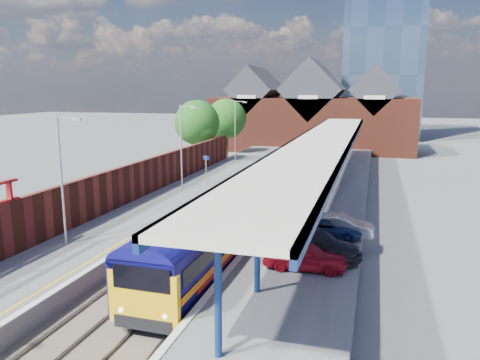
# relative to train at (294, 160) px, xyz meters

# --- Properties ---
(ground) EXTENTS (240.00, 240.00, 0.00)m
(ground) POSITION_rel_train_xyz_m (-1.49, -2.43, -2.12)
(ground) COLOR #5B5B5E
(ground) RESTS_ON ground
(ballast_bed) EXTENTS (6.00, 76.00, 0.06)m
(ballast_bed) POSITION_rel_train_xyz_m (-1.49, -12.43, -2.09)
(ballast_bed) COLOR #473D33
(ballast_bed) RESTS_ON ground
(rails) EXTENTS (4.51, 76.00, 0.14)m
(rails) POSITION_rel_train_xyz_m (-1.49, -12.43, -2.00)
(rails) COLOR slate
(rails) RESTS_ON ground
(left_platform) EXTENTS (5.00, 76.00, 1.00)m
(left_platform) POSITION_rel_train_xyz_m (-6.99, -12.43, -1.62)
(left_platform) COLOR #565659
(left_platform) RESTS_ON ground
(right_platform) EXTENTS (6.00, 76.00, 1.00)m
(right_platform) POSITION_rel_train_xyz_m (4.51, -12.43, -1.62)
(right_platform) COLOR #565659
(right_platform) RESTS_ON ground
(coping_left) EXTENTS (0.30, 76.00, 0.05)m
(coping_left) POSITION_rel_train_xyz_m (-4.64, -12.43, -1.10)
(coping_left) COLOR silver
(coping_left) RESTS_ON left_platform
(coping_right) EXTENTS (0.30, 76.00, 0.05)m
(coping_right) POSITION_rel_train_xyz_m (1.66, -12.43, -1.10)
(coping_right) COLOR silver
(coping_right) RESTS_ON right_platform
(yellow_line) EXTENTS (0.14, 76.00, 0.01)m
(yellow_line) POSITION_rel_train_xyz_m (-5.24, -12.43, -1.12)
(yellow_line) COLOR yellow
(yellow_line) RESTS_ON left_platform
(train) EXTENTS (3.01, 65.93, 3.45)m
(train) POSITION_rel_train_xyz_m (0.00, 0.00, 0.00)
(train) COLOR #0E0C58
(train) RESTS_ON ground
(canopy) EXTENTS (4.50, 52.00, 4.48)m
(canopy) POSITION_rel_train_xyz_m (3.99, -10.48, 3.13)
(canopy) COLOR navy
(canopy) RESTS_ON right_platform
(lamp_post_b) EXTENTS (1.48, 0.18, 7.00)m
(lamp_post_b) POSITION_rel_train_xyz_m (-7.86, -26.43, 2.87)
(lamp_post_b) COLOR #A5A8AA
(lamp_post_b) RESTS_ON left_platform
(lamp_post_c) EXTENTS (1.48, 0.18, 7.00)m
(lamp_post_c) POSITION_rel_train_xyz_m (-7.86, -10.43, 2.87)
(lamp_post_c) COLOR #A5A8AA
(lamp_post_c) RESTS_ON left_platform
(lamp_post_d) EXTENTS (1.48, 0.18, 7.00)m
(lamp_post_d) POSITION_rel_train_xyz_m (-7.86, 5.57, 2.87)
(lamp_post_d) COLOR #A5A8AA
(lamp_post_d) RESTS_ON left_platform
(platform_sign) EXTENTS (0.55, 0.08, 2.50)m
(platform_sign) POSITION_rel_train_xyz_m (-6.49, -8.43, 0.57)
(platform_sign) COLOR #A5A8AA
(platform_sign) RESTS_ON left_platform
(brick_wall) EXTENTS (0.35, 50.00, 3.86)m
(brick_wall) POSITION_rel_train_xyz_m (-9.59, -18.89, 0.33)
(brick_wall) COLOR #592417
(brick_wall) RESTS_ON left_platform
(station_building) EXTENTS (30.00, 12.12, 13.78)m
(station_building) POSITION_rel_train_xyz_m (-1.49, 25.57, 3.33)
(station_building) COLOR #592417
(station_building) RESTS_ON ground
(glass_tower) EXTENTS (14.20, 14.20, 40.30)m
(glass_tower) POSITION_rel_train_xyz_m (8.51, 47.57, 18.08)
(glass_tower) COLOR #435E73
(glass_tower) RESTS_ON ground
(tree_near) EXTENTS (5.20, 5.20, 8.10)m
(tree_near) POSITION_rel_train_xyz_m (-11.84, 3.47, 3.23)
(tree_near) COLOR #382314
(tree_near) RESTS_ON ground
(tree_far) EXTENTS (5.20, 5.20, 8.10)m
(tree_far) POSITION_rel_train_xyz_m (-10.84, 11.47, 3.23)
(tree_far) COLOR #382314
(tree_far) RESTS_ON ground
(parked_car_red) EXTENTS (3.90, 1.64, 1.32)m
(parked_car_red) POSITION_rel_train_xyz_m (5.05, -26.37, -0.46)
(parked_car_red) COLOR #A50D1D
(parked_car_red) RESTS_ON right_platform
(parked_car_silver) EXTENTS (3.79, 1.46, 1.23)m
(parked_car_silver) POSITION_rel_train_xyz_m (6.27, -20.72, -0.50)
(parked_car_silver) COLOR #ABABB0
(parked_car_silver) RESTS_ON right_platform
(parked_car_dark) EXTENTS (5.16, 3.21, 1.39)m
(parked_car_dark) POSITION_rel_train_xyz_m (5.27, -24.59, -0.42)
(parked_car_dark) COLOR black
(parked_car_dark) RESTS_ON right_platform
(parked_car_blue) EXTENTS (4.00, 2.04, 1.08)m
(parked_car_blue) POSITION_rel_train_xyz_m (5.58, -21.26, -0.58)
(parked_car_blue) COLOR navy
(parked_car_blue) RESTS_ON right_platform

